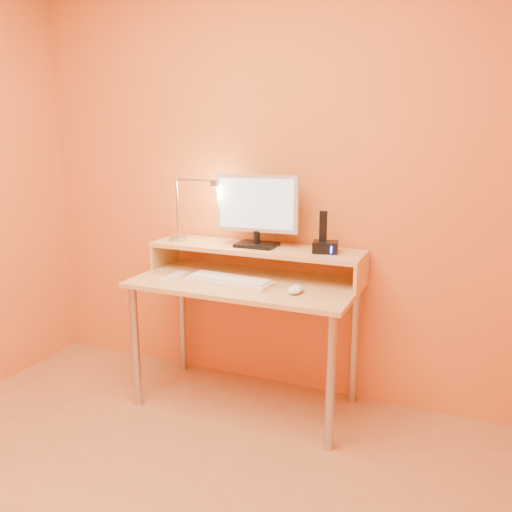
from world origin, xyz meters
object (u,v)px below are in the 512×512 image
at_px(keyboard, 229,281).
at_px(mouse, 296,289).
at_px(monitor_panel, 257,203).
at_px(phone_dock, 325,247).
at_px(lamp_base, 179,238).
at_px(remote_control, 175,277).

relative_size(keyboard, mouse, 3.87).
xyz_separation_m(monitor_panel, phone_dock, (0.39, -0.01, -0.21)).
height_order(phone_dock, keyboard, phone_dock).
bearing_deg(lamp_base, monitor_panel, 4.74).
bearing_deg(remote_control, mouse, 3.33).
distance_m(keyboard, mouse, 0.38).
xyz_separation_m(mouse, remote_control, (-0.70, 0.00, -0.01)).
xyz_separation_m(keyboard, remote_control, (-0.32, -0.03, -0.00)).
bearing_deg(lamp_base, mouse, -15.50).
xyz_separation_m(monitor_panel, keyboard, (-0.06, -0.23, -0.39)).
bearing_deg(keyboard, lamp_base, 159.98).
height_order(phone_dock, remote_control, phone_dock).
height_order(monitor_panel, lamp_base, monitor_panel).
bearing_deg(mouse, remote_control, -179.91).
relative_size(phone_dock, mouse, 1.10).
bearing_deg(monitor_panel, mouse, -44.62).
relative_size(monitor_panel, phone_dock, 3.54).
height_order(monitor_panel, keyboard, monitor_panel).
xyz_separation_m(monitor_panel, lamp_base, (-0.48, -0.04, -0.23)).
distance_m(monitor_panel, phone_dock, 0.44).
xyz_separation_m(lamp_base, phone_dock, (0.87, 0.03, 0.02)).
distance_m(monitor_panel, remote_control, 0.60).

